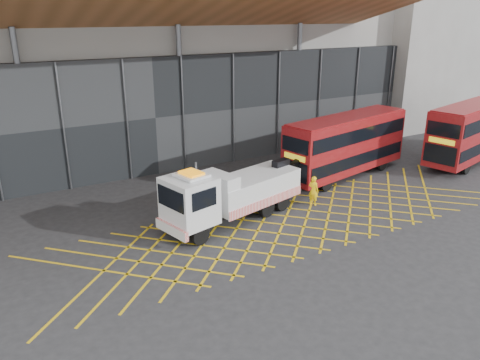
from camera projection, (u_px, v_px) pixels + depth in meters
ground_plane at (202, 245)px, 22.89m from camera, size 120.00×120.00×0.00m
road_markings at (295, 221)px, 25.51m from camera, size 27.96×7.16×0.01m
construction_building at (118, 37)px, 35.77m from camera, size 55.00×23.97×18.00m
east_building at (416, 20)px, 47.54m from camera, size 15.00×12.00×20.00m
recovery_truck at (230, 193)px, 25.03m from camera, size 10.02×4.35×3.49m
bus_towed at (346, 143)px, 31.85m from camera, size 10.64×4.38×4.22m
bus_second at (474, 129)px, 35.18m from camera, size 11.24×5.01×4.47m
worker at (313, 191)px, 27.45m from camera, size 0.64×0.76×1.78m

